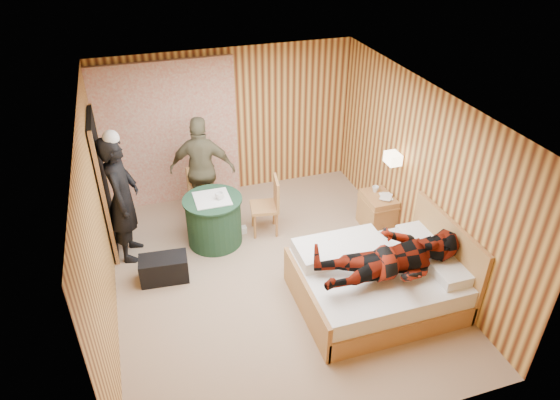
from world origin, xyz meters
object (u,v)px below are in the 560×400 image
object	(u,v)px
wall_lamp	(393,158)
round_table	(214,220)
nightstand	(377,211)
chair_far	(203,189)
man_on_bed	(394,251)
duffel_bag	(164,269)
woman_standing	(123,199)
man_at_table	(203,170)
chair_near	(270,202)
bed	(377,281)

from	to	relation	value
wall_lamp	round_table	size ratio (longest dim) A/B	0.30
nightstand	chair_far	bearing A→B (deg)	156.88
chair_far	man_on_bed	distance (m)	3.34
nightstand	round_table	distance (m)	2.52
nightstand	wall_lamp	bearing A→B (deg)	-76.80
chair_far	man_on_bed	size ratio (longest dim) A/B	0.53
nightstand	man_on_bed	xyz separation A→B (m)	(-0.73, -1.71, 0.66)
round_table	wall_lamp	bearing A→B (deg)	-12.77
wall_lamp	chair_far	distance (m)	2.95
wall_lamp	duffel_bag	bearing A→B (deg)	-178.80
duffel_bag	woman_standing	distance (m)	1.12
wall_lamp	man_on_bed	world-z (taller)	man_on_bed
wall_lamp	man_at_table	world-z (taller)	man_at_table
chair_near	woman_standing	bearing A→B (deg)	-82.04
round_table	chair_near	xyz separation A→B (m)	(0.87, 0.02, 0.14)
man_on_bed	bed	bearing A→B (deg)	95.94
woman_standing	man_at_table	size ratio (longest dim) A/B	1.09
wall_lamp	nightstand	bearing A→B (deg)	103.20
wall_lamp	nightstand	distance (m)	1.02
nightstand	man_at_table	bearing A→B (deg)	155.86
round_table	chair_far	bearing A→B (deg)	91.99
chair_far	woman_standing	size ratio (longest dim) A/B	0.49
chair_near	woman_standing	distance (m)	2.12
bed	round_table	bearing A→B (deg)	132.83
round_table	man_on_bed	bearing A→B (deg)	-50.03
wall_lamp	man_on_bed	distance (m)	1.75
woman_standing	man_on_bed	bearing A→B (deg)	-115.26
wall_lamp	man_on_bed	xyz separation A→B (m)	(-0.77, -1.53, -0.34)
woman_standing	bed	bearing A→B (deg)	-112.52
man_at_table	chair_near	bearing A→B (deg)	157.88
woman_standing	man_at_table	distance (m)	1.38
wall_lamp	nightstand	size ratio (longest dim) A/B	0.44
bed	nightstand	xyz separation A→B (m)	(0.75, 1.48, -0.01)
bed	man_on_bed	bearing A→B (deg)	-84.06
round_table	man_on_bed	world-z (taller)	man_on_bed
chair_far	woman_standing	world-z (taller)	woman_standing
wall_lamp	bed	distance (m)	1.82
chair_far	man_at_table	xyz separation A→B (m)	(0.02, 0.04, 0.32)
duffel_bag	man_on_bed	xyz separation A→B (m)	(2.59, -1.46, 0.78)
chair_far	man_on_bed	world-z (taller)	man_on_bed
nightstand	chair_far	distance (m)	2.75
bed	chair_far	size ratio (longest dim) A/B	2.13
nightstand	round_table	size ratio (longest dim) A/B	0.69
bed	duffel_bag	world-z (taller)	bed
chair_near	duffel_bag	size ratio (longest dim) A/B	1.43
wall_lamp	chair_far	xyz separation A→B (m)	(-2.56, 1.26, -0.76)
nightstand	woman_standing	distance (m)	3.79
woman_standing	chair_far	bearing A→B (deg)	-52.08
chair_far	chair_near	bearing A→B (deg)	-53.74
duffel_bag	man_on_bed	world-z (taller)	man_on_bed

